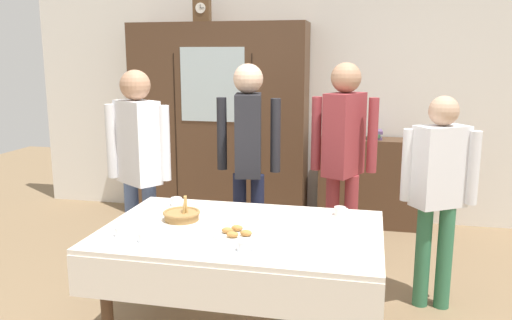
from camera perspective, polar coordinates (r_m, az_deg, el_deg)
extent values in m
cube|color=silver|center=(5.87, 5.25, 6.83)|extent=(6.40, 0.10, 2.70)
cylinder|color=#4C3321|center=(3.26, -16.01, -15.32)|extent=(0.07, 0.07, 0.74)
cylinder|color=#4C3321|center=(3.94, -10.19, -10.24)|extent=(0.07, 0.07, 0.74)
cylinder|color=#4C3321|center=(3.67, 11.16, -12.00)|extent=(0.07, 0.07, 0.74)
cube|color=silver|center=(3.23, -1.56, -7.75)|extent=(1.69, 1.11, 0.03)
cube|color=silver|center=(2.78, -4.42, -14.03)|extent=(1.69, 0.01, 0.24)
cube|color=#4C3321|center=(5.80, -4.06, 4.09)|extent=(1.94, 0.45, 2.16)
cube|color=silver|center=(5.54, -4.80, 8.22)|extent=(0.70, 0.01, 0.78)
cube|color=black|center=(5.74, -8.79, 2.82)|extent=(0.01, 0.01, 1.72)
cube|color=black|center=(5.49, -0.45, 2.56)|extent=(0.01, 0.01, 1.72)
cube|color=brown|center=(5.82, -5.93, 15.90)|extent=(0.18, 0.10, 0.24)
cylinder|color=white|center=(5.77, -6.11, 16.23)|extent=(0.11, 0.01, 0.11)
cube|color=black|center=(5.77, -6.13, 16.38)|extent=(0.00, 0.00, 0.04)
cube|color=black|center=(5.76, -5.93, 16.24)|extent=(0.05, 0.00, 0.00)
cube|color=#4C3321|center=(5.72, 12.67, -2.42)|extent=(1.15, 0.35, 0.95)
cube|color=#664C7A|center=(5.62, 12.89, 2.39)|extent=(0.15, 0.20, 0.02)
cube|color=#3D754C|center=(5.62, 12.90, 2.70)|extent=(0.12, 0.21, 0.04)
cube|color=#664C7A|center=(5.62, 12.92, 3.05)|extent=(0.16, 0.20, 0.03)
cylinder|color=white|center=(3.72, -8.70, -4.97)|extent=(0.13, 0.13, 0.01)
cylinder|color=white|center=(3.71, -8.72, -4.50)|extent=(0.08, 0.08, 0.05)
torus|color=white|center=(3.69, -8.17, -4.50)|extent=(0.04, 0.01, 0.04)
cylinder|color=#47230F|center=(3.70, -8.73, -4.18)|extent=(0.06, 0.06, 0.01)
cylinder|color=white|center=(3.04, -12.04, -8.84)|extent=(0.13, 0.13, 0.01)
cylinder|color=white|center=(3.03, -12.06, -8.28)|extent=(0.08, 0.08, 0.05)
torus|color=white|center=(3.01, -11.40, -8.30)|extent=(0.04, 0.01, 0.04)
cylinder|color=#47230F|center=(3.02, -12.08, -7.89)|extent=(0.06, 0.06, 0.01)
cylinder|color=white|center=(3.17, -14.51, -8.12)|extent=(0.13, 0.13, 0.01)
cylinder|color=white|center=(3.16, -14.54, -7.58)|extent=(0.08, 0.08, 0.05)
torus|color=white|center=(3.14, -13.92, -7.60)|extent=(0.04, 0.01, 0.04)
cylinder|color=#47230F|center=(3.15, -14.56, -7.21)|extent=(0.06, 0.06, 0.01)
cylinder|color=white|center=(2.85, -1.31, -9.96)|extent=(0.13, 0.13, 0.01)
cylinder|color=white|center=(2.84, -1.31, -9.37)|extent=(0.08, 0.08, 0.05)
torus|color=white|center=(2.83, -0.56, -9.38)|extent=(0.04, 0.01, 0.04)
cylinder|color=#47230F|center=(2.83, -1.32, -8.97)|extent=(0.06, 0.06, 0.01)
cylinder|color=white|center=(3.50, 9.16, -6.03)|extent=(0.13, 0.13, 0.01)
cylinder|color=white|center=(3.49, 9.18, -5.53)|extent=(0.08, 0.08, 0.05)
torus|color=white|center=(3.49, 9.80, -5.52)|extent=(0.04, 0.01, 0.04)
cylinder|color=#47230F|center=(3.48, 9.19, -5.19)|extent=(0.06, 0.06, 0.01)
cylinder|color=#9E7542|center=(3.40, -8.15, -6.12)|extent=(0.22, 0.22, 0.05)
torus|color=#9E7542|center=(3.40, -8.16, -5.71)|extent=(0.24, 0.24, 0.02)
cylinder|color=tan|center=(3.36, -7.85, -5.00)|extent=(0.03, 0.03, 0.12)
cylinder|color=tan|center=(3.37, -7.70, -4.94)|extent=(0.02, 0.02, 0.12)
cylinder|color=tan|center=(3.39, -7.68, -4.87)|extent=(0.03, 0.03, 0.12)
cylinder|color=white|center=(3.09, -2.07, -8.23)|extent=(0.28, 0.28, 0.01)
ellipsoid|color=#BC7F3D|center=(3.05, -1.10, -7.99)|extent=(0.07, 0.05, 0.04)
ellipsoid|color=#BC7F3D|center=(3.14, -2.09, -7.45)|extent=(0.07, 0.05, 0.04)
ellipsoid|color=#BC7F3D|center=(3.10, -3.13, -7.70)|extent=(0.07, 0.05, 0.04)
ellipsoid|color=#BC7F3D|center=(3.03, -2.59, -8.14)|extent=(0.07, 0.05, 0.04)
cube|color=silver|center=(3.58, -1.25, -5.48)|extent=(0.10, 0.01, 0.00)
ellipsoid|color=silver|center=(3.57, -0.39, -5.51)|extent=(0.03, 0.02, 0.01)
cube|color=silver|center=(3.34, 4.61, -6.77)|extent=(0.10, 0.01, 0.00)
ellipsoid|color=silver|center=(3.34, 5.55, -6.80)|extent=(0.03, 0.02, 0.01)
cube|color=silver|center=(3.44, -11.84, -6.46)|extent=(0.10, 0.01, 0.00)
ellipsoid|color=silver|center=(3.42, -10.99, -6.51)|extent=(0.03, 0.02, 0.01)
cylinder|color=#933338|center=(4.35, 8.30, -7.17)|extent=(0.11, 0.11, 0.87)
cylinder|color=#933338|center=(4.35, 10.29, -7.27)|extent=(0.11, 0.11, 0.87)
cube|color=#933338|center=(4.17, 9.63, 2.76)|extent=(0.33, 0.41, 0.65)
sphere|color=tan|center=(4.13, 9.83, 8.88)|extent=(0.24, 0.24, 0.24)
cylinder|color=#933338|center=(4.19, 6.62, 2.88)|extent=(0.08, 0.08, 0.59)
cylinder|color=#933338|center=(4.17, 12.65, 2.64)|extent=(0.08, 0.08, 0.59)
cylinder|color=slate|center=(4.28, -13.30, -7.87)|extent=(0.11, 0.11, 0.85)
cylinder|color=slate|center=(4.22, -11.45, -8.07)|extent=(0.11, 0.11, 0.85)
cube|color=silver|center=(4.07, -12.82, 1.91)|extent=(0.41, 0.37, 0.63)
sphere|color=tan|center=(4.02, -13.10, 7.99)|extent=(0.23, 0.23, 0.23)
cylinder|color=silver|center=(4.17, -15.56, 2.00)|extent=(0.08, 0.08, 0.57)
cylinder|color=silver|center=(3.98, -9.96, 1.82)|extent=(0.08, 0.08, 0.57)
cylinder|color=#191E38|center=(4.35, -1.78, -7.10)|extent=(0.11, 0.11, 0.87)
cylinder|color=#191E38|center=(4.32, 0.16, -7.24)|extent=(0.11, 0.11, 0.87)
cube|color=#232328|center=(4.15, -0.84, 2.79)|extent=(0.27, 0.39, 0.65)
sphere|color=#DBB293|center=(4.11, -0.86, 8.89)|extent=(0.23, 0.23, 0.23)
cylinder|color=#232328|center=(4.21, -3.76, 2.88)|extent=(0.08, 0.08, 0.58)
cylinder|color=#232328|center=(4.11, 2.15, 2.69)|extent=(0.08, 0.08, 0.58)
cylinder|color=#33704C|center=(4.03, 17.79, -9.96)|extent=(0.11, 0.11, 0.76)
cylinder|color=#33704C|center=(4.05, 19.93, -10.01)|extent=(0.11, 0.11, 0.76)
cube|color=silver|center=(3.85, 19.50, -0.67)|extent=(0.41, 0.36, 0.57)
sphere|color=tan|center=(3.80, 19.89, 5.09)|extent=(0.21, 0.21, 0.21)
cylinder|color=silver|center=(3.83, 16.23, -0.54)|extent=(0.08, 0.08, 0.52)
cylinder|color=silver|center=(3.89, 22.71, -0.81)|extent=(0.08, 0.08, 0.52)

